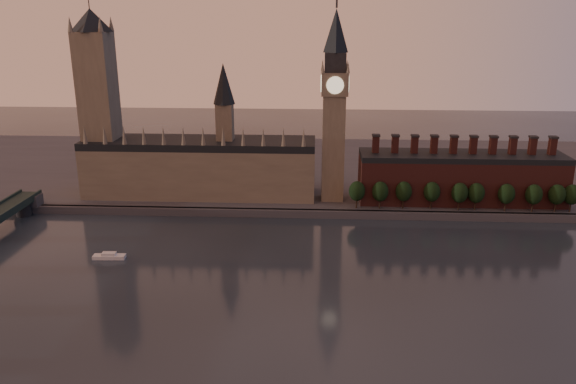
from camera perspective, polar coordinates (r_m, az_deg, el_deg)
name	(u,v)px	position (r m, az deg, el deg)	size (l,w,h in m)	color
ground	(312,299)	(216.05, 2.45, -10.81)	(900.00, 900.00, 0.00)	black
north_bank	(315,170)	(381.69, 2.74, 2.24)	(900.00, 182.00, 4.00)	#424347
palace_of_westminster	(201,164)	(322.28, -8.82, 2.79)	(130.00, 30.30, 74.00)	#776954
victoria_tower	(98,97)	(331.05, -18.71, 9.08)	(24.00, 24.00, 108.00)	#776954
big_ben	(334,105)	(303.78, 4.72, 8.82)	(15.00, 15.00, 107.00)	#776954
chimney_block	(460,177)	(321.81, 17.10, 1.48)	(110.00, 25.00, 37.00)	#572521
embankment_tree_0	(357,191)	(299.29, 7.02, 0.09)	(8.60, 8.60, 14.88)	black
embankment_tree_1	(380,192)	(300.38, 9.36, 0.05)	(8.60, 8.60, 14.88)	black
embankment_tree_2	(404,191)	(302.82, 11.68, 0.06)	(8.60, 8.60, 14.88)	black
embankment_tree_3	(432,192)	(305.43, 14.41, 0.01)	(8.60, 8.60, 14.88)	black
embankment_tree_4	(460,193)	(307.80, 17.05, -0.08)	(8.60, 8.60, 14.88)	black
embankment_tree_5	(476,193)	(310.01, 18.58, -0.10)	(8.60, 8.60, 14.88)	black
embankment_tree_6	(506,194)	(313.91, 21.31, -0.18)	(8.60, 8.60, 14.88)	black
embankment_tree_7	(534,194)	(318.35, 23.71, -0.23)	(8.60, 8.60, 14.88)	black
embankment_tree_8	(557,195)	(323.20, 25.66, -0.24)	(8.60, 8.60, 14.88)	black
embankment_tree_9	(572,195)	(326.61, 26.91, -0.24)	(8.60, 8.60, 14.88)	black
river_boat	(109,256)	(260.93, -17.71, -6.23)	(14.22, 4.68, 2.81)	silver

